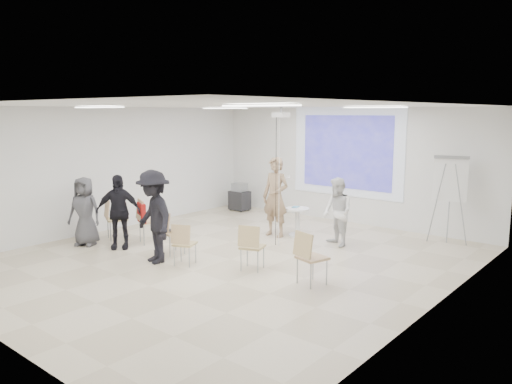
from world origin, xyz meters
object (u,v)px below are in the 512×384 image
Objects in this scene: audience_outer at (84,207)px; chair_right_far at (309,254)px; chair_far_left at (113,216)px; laptop at (173,231)px; audience_left at (118,206)px; pedestal_table at (297,220)px; chair_right_inner at (251,244)px; chair_center at (183,241)px; av_cart at (240,198)px; player_right at (337,209)px; chair_left_mid at (146,217)px; audience_mid at (153,211)px; chair_left_inner at (169,229)px; player_left at (276,192)px; flipchart_easel at (450,180)px.

chair_right_far is at bearing -17.70° from audience_outer.
audience_outer is (-0.05, -0.67, 0.29)m from chair_far_left.
audience_left reaches higher than laptop.
pedestal_table is 0.38× the size of audience_left.
chair_right_inner is at bearing 28.69° from chair_far_left.
audience_outer reaches higher than laptop.
chair_center is 5.47m from av_cart.
pedestal_table is 3.42m from av_cart.
chair_right_far is 2.80× the size of laptop.
chair_far_left is at bearing -117.63° from player_right.
audience_mid is at bearing -7.22° from chair_left_mid.
audience_mid is at bearing -104.87° from pedestal_table.
audience_mid is at bearing -60.69° from chair_left_inner.
av_cart is (-2.70, 1.77, -0.68)m from player_left.
chair_center is at bearing -173.58° from chair_right_inner.
audience_left is at bearing -153.05° from chair_left_inner.
pedestal_table is at bearing 10.83° from audience_left.
chair_left_mid is 1.10m from chair_left_inner.
chair_far_left is 0.48× the size of flipchart_easel.
chair_right_far is at bearing -167.14° from laptop.
player_left is at bearing 152.80° from chair_right_far.
player_left is at bearing -140.63° from pedestal_table.
audience_left reaches higher than chair_left_inner.
pedestal_table is 1.26m from player_right.
chair_left_inner is at bearing -26.91° from audience_left.
flipchart_easel is (1.79, 1.69, 0.61)m from player_right.
player_right is 2.67m from chair_right_far.
audience_outer reaches higher than av_cart.
audience_mid is (0.18, -0.63, 0.54)m from laptop.
chair_left_inner is at bearing 91.93° from laptop.
chair_left_inner is at bearing 24.99° from chair_far_left.
audience_outer is 7.96m from flipchart_easel.
pedestal_table is 4.07m from audience_left.
chair_left_inner is at bearing 11.26° from chair_left_mid.
chair_left_mid is at bearing -163.76° from chair_right_far.
audience_left is at bearing -1.43° from chair_far_left.
audience_outer is (-0.91, -0.94, 0.26)m from chair_left_mid.
player_left is 3.18m from audience_mid.
chair_far_left is 0.90m from audience_left.
audience_mid is (-3.02, -0.82, 0.47)m from chair_right_far.
laptop is at bearing 121.90° from audience_mid.
chair_center is 0.40× the size of audience_mid.
chair_right_inner is at bearing -45.76° from av_cart.
audience_left is 7.16m from flipchart_easel.
player_left reaches higher than chair_left_inner.
chair_left_inner reaches higher than av_cart.
flipchart_easel reaches higher than audience_outer.
chair_center is at bearing -59.05° from av_cart.
audience_mid reaches higher than chair_right_far.
player_right reaches higher than chair_center.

